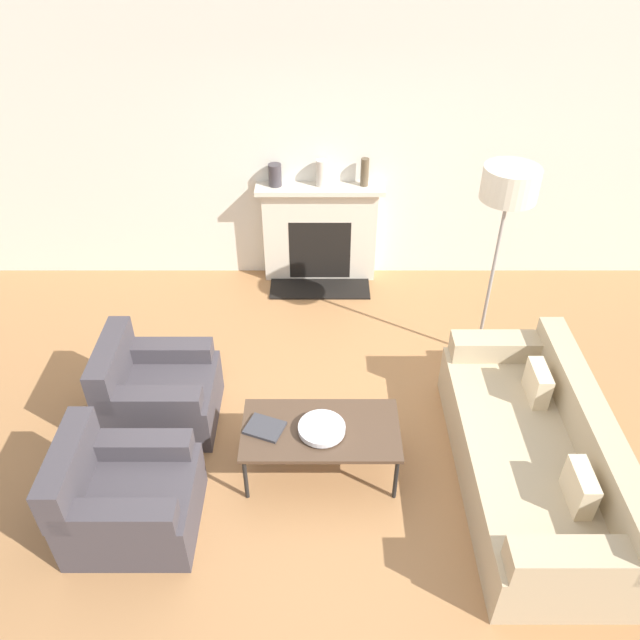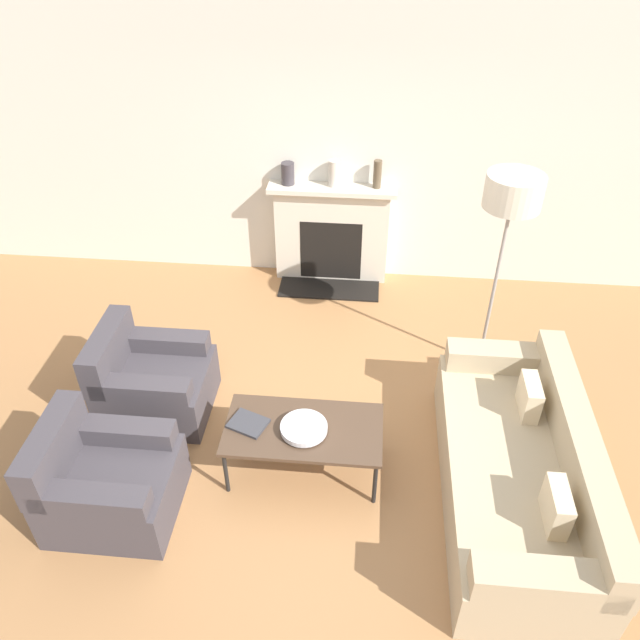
% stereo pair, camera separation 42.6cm
% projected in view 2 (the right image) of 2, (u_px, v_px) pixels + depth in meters
% --- Properties ---
extents(ground_plane, '(18.00, 18.00, 0.00)m').
position_uv_depth(ground_plane, '(318.00, 460.00, 4.98)').
color(ground_plane, '#A87547').
extents(wall_back, '(18.00, 0.06, 2.90)m').
position_uv_depth(wall_back, '(344.00, 149.00, 6.32)').
color(wall_back, silver).
rests_on(wall_back, ground_plane).
extents(fireplace, '(1.34, 0.59, 1.11)m').
position_uv_depth(fireplace, '(331.00, 235.00, 6.77)').
color(fireplace, beige).
rests_on(fireplace, ground_plane).
extents(couch, '(0.96, 2.19, 0.77)m').
position_uv_depth(couch, '(520.00, 473.00, 4.50)').
color(couch, tan).
rests_on(couch, ground_plane).
extents(armchair_near, '(0.89, 0.78, 0.80)m').
position_uv_depth(armchair_near, '(106.00, 482.00, 4.43)').
color(armchair_near, '#423D42').
rests_on(armchair_near, ground_plane).
extents(armchair_far, '(0.89, 0.78, 0.80)m').
position_uv_depth(armchair_far, '(151.00, 382.00, 5.26)').
color(armchair_far, '#423D42').
rests_on(armchair_far, ground_plane).
extents(coffee_table, '(1.18, 0.62, 0.45)m').
position_uv_depth(coffee_table, '(303.00, 431.00, 4.66)').
color(coffee_table, '#4C3828').
rests_on(coffee_table, ground_plane).
extents(bowl, '(0.35, 0.35, 0.06)m').
position_uv_depth(bowl, '(304.00, 428.00, 4.59)').
color(bowl, silver).
rests_on(bowl, coffee_table).
extents(book, '(0.33, 0.30, 0.02)m').
position_uv_depth(book, '(248.00, 423.00, 4.66)').
color(book, '#38383D').
rests_on(book, coffee_table).
extents(floor_lamp, '(0.46, 0.46, 1.91)m').
position_uv_depth(floor_lamp, '(511.00, 205.00, 4.90)').
color(floor_lamp, gray).
rests_on(floor_lamp, ground_plane).
extents(mantel_vase_left, '(0.14, 0.14, 0.23)m').
position_uv_depth(mantel_vase_left, '(288.00, 174.00, 6.40)').
color(mantel_vase_left, '#3D383D').
rests_on(mantel_vase_left, fireplace).
extents(mantel_vase_center_left, '(0.11, 0.11, 0.27)m').
position_uv_depth(mantel_vase_center_left, '(334.00, 173.00, 6.35)').
color(mantel_vase_center_left, beige).
rests_on(mantel_vase_center_left, fireplace).
extents(mantel_vase_center_right, '(0.08, 0.08, 0.29)m').
position_uv_depth(mantel_vase_center_right, '(377.00, 174.00, 6.31)').
color(mantel_vase_center_right, brown).
rests_on(mantel_vase_center_right, fireplace).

